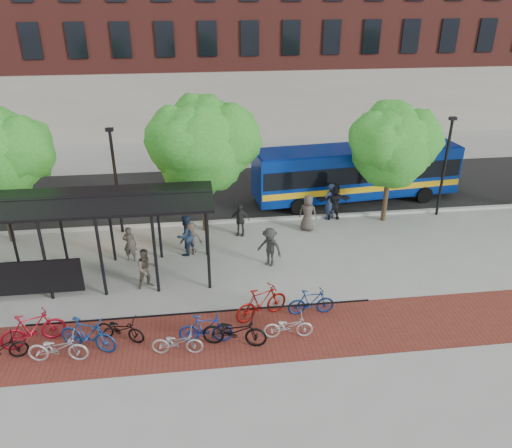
{
  "coord_description": "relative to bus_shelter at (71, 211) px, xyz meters",
  "views": [
    {
      "loc": [
        -3.26,
        -18.62,
        10.91
      ],
      "look_at": [
        -0.88,
        0.38,
        1.6
      ],
      "focal_mm": 35.0,
      "sensor_mm": 36.0,
      "label": 1
    }
  ],
  "objects": [
    {
      "name": "bus_shelter",
      "position": [
        0.0,
        0.0,
        0.0
      ],
      "size": [
        10.6,
        3.07,
        3.6
      ],
      "color": "black",
      "rests_on": "ground"
    },
    {
      "name": "tree_b",
      "position": [
        5.23,
        3.83,
        1.46
      ],
      "size": [
        5.15,
        4.2,
        6.47
      ],
      "color": "#382619",
      "rests_on": "ground"
    },
    {
      "name": "bike_9",
      "position": [
        6.9,
        -3.54,
        -2.37
      ],
      "size": [
        2.14,
        1.36,
        1.25
      ],
      "primitive_type": "imported",
      "rotation": [
        0.0,
        0.0,
        1.98
      ],
      "color": "maroon",
      "rests_on": "ground"
    },
    {
      "name": "asphalt_street",
      "position": [
        8.13,
        8.48,
        -2.99
      ],
      "size": [
        160.0,
        8.0,
        0.01
      ],
      "primitive_type": "cube",
      "color": "black",
      "rests_on": "ground"
    },
    {
      "name": "pedestrian_7",
      "position": [
        11.44,
        4.28,
        -2.04
      ],
      "size": [
        0.83,
        0.72,
        1.92
      ],
      "primitive_type": "imported",
      "rotation": [
        0.0,
        0.0,
        3.6
      ],
      "color": "#202E4C",
      "rests_on": "ground"
    },
    {
      "name": "bike_6",
      "position": [
        3.94,
        -5.13,
        -2.56
      ],
      "size": [
        1.72,
        0.76,
        0.88
      ],
      "primitive_type": "imported",
      "rotation": [
        0.0,
        0.0,
        1.46
      ],
      "color": "#A2A2A5",
      "rests_on": "ground"
    },
    {
      "name": "bike_8",
      "position": [
        5.81,
        -4.94,
        -2.43
      ],
      "size": [
        2.27,
        1.2,
        1.13
      ],
      "primitive_type": "imported",
      "rotation": [
        0.0,
        0.0,
        1.35
      ],
      "color": "black",
      "rests_on": "ground"
    },
    {
      "name": "pedestrian_6",
      "position": [
        10.06,
        3.16,
        -2.09
      ],
      "size": [
        1.05,
        0.91,
        1.81
      ],
      "primitive_type": "imported",
      "rotation": [
        0.0,
        0.0,
        2.68
      ],
      "color": "#473E39",
      "rests_on": "ground"
    },
    {
      "name": "bike_10",
      "position": [
        7.65,
        -4.75,
        -2.56
      ],
      "size": [
        1.71,
        0.69,
        0.88
      ],
      "primitive_type": "imported",
      "rotation": [
        0.0,
        0.0,
        1.51
      ],
      "color": "#BEBDC0",
      "rests_on": "ground"
    },
    {
      "name": "pedestrian_8",
      "position": [
        2.71,
        -1.02,
        -2.16
      ],
      "size": [
        0.99,
        0.9,
        1.68
      ],
      "primitive_type": "imported",
      "rotation": [
        0.0,
        0.0,
        0.39
      ],
      "color": "brown",
      "rests_on": "ground"
    },
    {
      "name": "pedestrian_9",
      "position": [
        7.73,
        0.07,
        -2.13
      ],
      "size": [
        1.28,
        1.21,
        1.74
      ],
      "primitive_type": "imported",
      "rotation": [
        0.0,
        0.0,
        5.61
      ],
      "color": "#2A2A2A",
      "rests_on": "ground"
    },
    {
      "name": "brick_strip",
      "position": [
        6.13,
        -4.52,
        -3.0
      ],
      "size": [
        24.0,
        3.0,
        0.01
      ],
      "primitive_type": "cube",
      "color": "maroon",
      "rests_on": "ground"
    },
    {
      "name": "pedestrian_4",
      "position": [
        6.77,
        3.04,
        -2.21
      ],
      "size": [
        1.0,
        0.65,
        1.58
      ],
      "primitive_type": "imported",
      "rotation": [
        0.0,
        0.0,
        5.97
      ],
      "color": "#292929",
      "rests_on": "ground"
    },
    {
      "name": "bike_7",
      "position": [
        4.88,
        -4.68,
        -2.46
      ],
      "size": [
        1.84,
        0.66,
        1.08
      ],
      "primitive_type": "imported",
      "rotation": [
        0.0,
        0.0,
        1.49
      ],
      "color": "navy",
      "rests_on": "ground"
    },
    {
      "name": "pedestrian_2",
      "position": [
        4.23,
        1.48,
        -2.07
      ],
      "size": [
        1.15,
        1.13,
        1.87
      ],
      "primitive_type": "imported",
      "rotation": [
        0.0,
        0.0,
        3.86
      ],
      "color": "#1C2A41",
      "rests_on": "ground"
    },
    {
      "name": "pedestrian_1",
      "position": [
        1.85,
        1.2,
        -2.19
      ],
      "size": [
        0.64,
        0.47,
        1.61
      ],
      "primitive_type": "imported",
      "rotation": [
        0.0,
        0.0,
        2.99
      ],
      "color": "#463F38",
      "rests_on": "ground"
    },
    {
      "name": "lamp_post_left",
      "position": [
        1.13,
        4.08,
        -0.25
      ],
      "size": [
        0.35,
        0.2,
        5.12
      ],
      "color": "black",
      "rests_on": "ground"
    },
    {
      "name": "bike_11",
      "position": [
        8.71,
        -3.56,
        -2.49
      ],
      "size": [
        1.71,
        0.49,
        1.02
      ],
      "primitive_type": "imported",
      "rotation": [
        0.0,
        0.0,
        1.57
      ],
      "color": "navy",
      "rests_on": "ground"
    },
    {
      "name": "tree_c",
      "position": [
        14.22,
        3.83,
        1.06
      ],
      "size": [
        4.66,
        3.8,
        5.92
      ],
      "color": "#382619",
      "rests_on": "ground"
    },
    {
      "name": "bus",
      "position": [
        13.45,
        6.54,
        -1.27
      ],
      "size": [
        11.32,
        3.5,
        3.01
      ],
      "rotation": [
        0.0,
        0.0,
        0.09
      ],
      "color": "navy",
      "rests_on": "ground"
    },
    {
      "name": "lamp_post_right",
      "position": [
        17.13,
        4.08,
        -0.25
      ],
      "size": [
        0.35,
        0.2,
        5.12
      ],
      "color": "black",
      "rests_on": "ground"
    },
    {
      "name": "bike_2",
      "position": [
        0.19,
        -5.01,
        -2.5
      ],
      "size": [
        1.96,
        0.83,
        1.0
      ],
      "primitive_type": "imported",
      "rotation": [
        0.0,
        0.0,
        1.48
      ],
      "color": "#ADADAF",
      "rests_on": "ground"
    },
    {
      "name": "ground",
      "position": [
        8.13,
        0.48,
        -3.0
      ],
      "size": [
        160.0,
        160.0,
        0.0
      ],
      "primitive_type": "plane",
      "color": "#9E9E99",
      "rests_on": "ground"
    },
    {
      "name": "bike_1",
      "position": [
        -0.8,
        -4.06,
        -2.38
      ],
      "size": [
        2.13,
        1.28,
        1.24
      ],
      "primitive_type": "imported",
      "rotation": [
        0.0,
        0.0,
        1.94
      ],
      "color": "maroon",
      "rests_on": "ground"
    },
    {
      "name": "bike_rack_rail",
      "position": [
        4.83,
        -3.62,
        -3.0
      ],
      "size": [
        12.0,
        0.05,
        0.95
      ],
      "primitive_type": "cube",
      "color": "black",
      "rests_on": "ground"
    },
    {
      "name": "curb",
      "position": [
        8.13,
        4.48,
        -2.94
      ],
      "size": [
        160.0,
        0.25,
        0.12
      ],
      "primitive_type": "cube",
      "color": "#B7B7B2",
      "rests_on": "ground"
    },
    {
      "name": "pedestrian_3",
      "position": [
        4.46,
        1.43,
        -2.22
      ],
      "size": [
        1.07,
        0.7,
        1.56
      ],
      "primitive_type": "imported",
      "rotation": [
        0.0,
        0.0,
        -0.13
      ],
      "color": "#51423C",
      "rests_on": "ground"
    },
    {
      "name": "pedestrian_5",
      "position": [
        11.64,
        4.28,
        -2.03
      ],
      "size": [
        1.81,
        0.62,
        1.93
      ],
      "primitive_type": "imported",
      "rotation": [
        0.0,
        0.0,
        3.11
      ],
      "color": "black",
      "rests_on": "ground"
    },
    {
      "name": "bike_4",
      "position": [
        2.04,
        -4.21,
        -2.55
      ],
      "size": [
        1.82,
        1.21,
        0.9
      ],
      "primitive_type": "imported",
      "rotation": [
        0.0,
        0.0,
        1.18
      ],
      "color": "black",
      "rests_on": "ground"
    },
    {
      "name": "bike_3",
      "position": [
        1.06,
        -4.59,
        -2.39
      ],
      "size": [
        2.09,
        1.29,
        1.22
      ],
      "primitive_type": "imported",
      "rotation": [
        0.0,
        0.0,
        1.19
      ],
      "color": "navy",
      "rests_on": "ground"
    }
  ]
}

